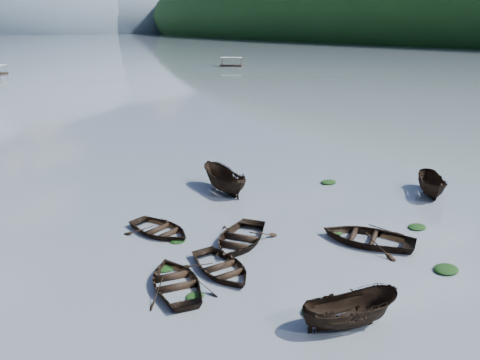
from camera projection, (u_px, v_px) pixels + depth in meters
ground_plane at (394, 296)px, 20.31m from camera, size 2400.00×2400.00×0.00m
haze_mtn_c at (19, 32)px, 803.04m from camera, size 520.00×520.00×260.00m
haze_mtn_d at (120, 32)px, 898.54m from camera, size 520.00×520.00×220.00m
rowboat_0 at (222, 272)px, 22.27m from camera, size 3.12×4.26×0.86m
rowboat_1 at (176, 287)px, 20.98m from camera, size 3.96×4.90×0.90m
rowboat_2 at (348, 325)px, 18.32m from camera, size 4.34×2.63×1.57m
rowboat_3 at (367, 242)px, 25.31m from camera, size 5.56×6.04×1.02m
rowboat_5 at (431, 194)px, 32.47m from camera, size 4.19×4.21×1.67m
rowboat_6 at (160, 233)px, 26.41m from camera, size 4.07×4.86×0.86m
rowboat_7 at (240, 243)px, 25.23m from camera, size 5.82×5.50×0.98m
rowboat_8 at (224, 191)px, 33.13m from camera, size 2.20×5.00×1.88m
weed_clump_0 at (316, 312)px, 19.12m from camera, size 1.24×1.02×0.27m
weed_clump_1 at (195, 297)px, 20.21m from camera, size 0.87×0.69×0.19m
weed_clump_2 at (446, 271)px, 22.36m from camera, size 1.30×1.04×0.28m
weed_clump_3 at (335, 234)px, 26.34m from camera, size 0.95×0.81×0.21m
weed_clump_4 at (417, 228)px, 27.09m from camera, size 1.14×0.90×0.24m
weed_clump_5 at (166, 269)px, 22.53m from camera, size 0.96×0.78×0.20m
weed_clump_6 at (178, 241)px, 25.40m from camera, size 0.88×0.74×0.18m
weed_clump_7 at (328, 183)px, 34.78m from camera, size 1.25×1.00×0.27m
pontoon_right at (231, 66)px, 134.03m from camera, size 6.37×6.26×2.42m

